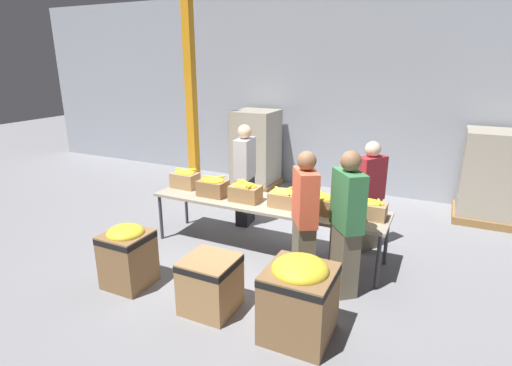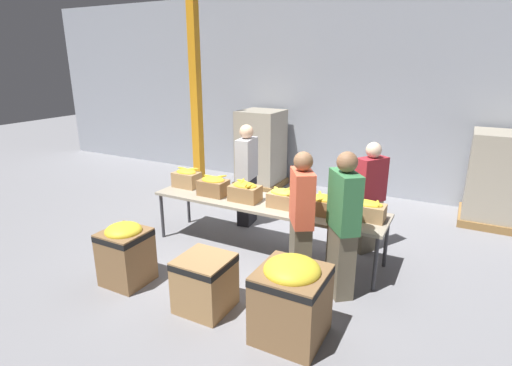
% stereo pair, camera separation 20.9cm
% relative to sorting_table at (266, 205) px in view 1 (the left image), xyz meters
% --- Properties ---
extents(ground_plane, '(30.00, 30.00, 0.00)m').
position_rel_sorting_table_xyz_m(ground_plane, '(0.00, 0.00, -0.71)').
color(ground_plane, gray).
extents(wall_back, '(16.00, 0.08, 4.00)m').
position_rel_sorting_table_xyz_m(wall_back, '(0.00, 3.35, 1.29)').
color(wall_back, '#9399A3').
rests_on(wall_back, ground_plane).
extents(sorting_table, '(3.38, 0.79, 0.75)m').
position_rel_sorting_table_xyz_m(sorting_table, '(0.00, 0.00, 0.00)').
color(sorting_table, '#9E937F').
rests_on(sorting_table, ground_plane).
extents(banana_box_0, '(0.40, 0.27, 0.31)m').
position_rel_sorting_table_xyz_m(banana_box_0, '(-1.43, 0.06, 0.19)').
color(banana_box_0, tan).
rests_on(banana_box_0, sorting_table).
extents(banana_box_1, '(0.41, 0.34, 0.29)m').
position_rel_sorting_table_xyz_m(banana_box_1, '(-0.83, -0.07, 0.19)').
color(banana_box_1, olive).
rests_on(banana_box_1, sorting_table).
extents(banana_box_2, '(0.43, 0.31, 0.30)m').
position_rel_sorting_table_xyz_m(banana_box_2, '(-0.29, -0.07, 0.18)').
color(banana_box_2, '#A37A4C').
rests_on(banana_box_2, sorting_table).
extents(banana_box_3, '(0.41, 0.30, 0.28)m').
position_rel_sorting_table_xyz_m(banana_box_3, '(0.29, -0.05, 0.18)').
color(banana_box_3, tan).
rests_on(banana_box_3, sorting_table).
extents(banana_box_4, '(0.40, 0.30, 0.28)m').
position_rel_sorting_table_xyz_m(banana_box_4, '(0.85, -0.04, 0.18)').
color(banana_box_4, olive).
rests_on(banana_box_4, sorting_table).
extents(banana_box_5, '(0.49, 0.26, 0.26)m').
position_rel_sorting_table_xyz_m(banana_box_5, '(1.38, 0.04, 0.17)').
color(banana_box_5, tan).
rests_on(banana_box_5, sorting_table).
extents(volunteer_0, '(0.47, 0.51, 1.74)m').
position_rel_sorting_table_xyz_m(volunteer_0, '(1.27, -0.57, 0.16)').
color(volunteer_0, '#6B604C').
rests_on(volunteer_0, ground_plane).
extents(volunteer_1, '(0.43, 0.50, 1.69)m').
position_rel_sorting_table_xyz_m(volunteer_1, '(0.77, -0.59, 0.13)').
color(volunteer_1, '#6B604C').
rests_on(volunteer_1, ground_plane).
extents(volunteer_2, '(0.28, 0.48, 1.69)m').
position_rel_sorting_table_xyz_m(volunteer_2, '(-0.74, 0.78, 0.13)').
color(volunteer_2, black).
rests_on(volunteer_2, ground_plane).
extents(volunteer_3, '(0.41, 0.48, 1.61)m').
position_rel_sorting_table_xyz_m(volunteer_3, '(1.29, 0.71, 0.09)').
color(volunteer_3, '#6B604C').
rests_on(volunteer_3, ground_plane).
extents(donation_bin_0, '(0.53, 0.53, 0.79)m').
position_rel_sorting_table_xyz_m(donation_bin_0, '(-1.14, -1.57, -0.29)').
color(donation_bin_0, olive).
rests_on(donation_bin_0, ground_plane).
extents(donation_bin_1, '(0.56, 0.56, 0.62)m').
position_rel_sorting_table_xyz_m(donation_bin_1, '(0.04, -1.57, -0.37)').
color(donation_bin_1, '#A37A4C').
rests_on(donation_bin_1, ground_plane).
extents(donation_bin_2, '(0.66, 0.66, 0.87)m').
position_rel_sorting_table_xyz_m(donation_bin_2, '(1.07, -1.57, -0.25)').
color(donation_bin_2, olive).
rests_on(donation_bin_2, ground_plane).
extents(support_pillar, '(0.17, 0.17, 4.00)m').
position_rel_sorting_table_xyz_m(support_pillar, '(-2.36, 1.68, 1.29)').
color(support_pillar, orange).
rests_on(support_pillar, ground_plane).
extents(pallet_stack_0, '(1.00, 1.00, 1.56)m').
position_rel_sorting_table_xyz_m(pallet_stack_0, '(2.95, 2.74, 0.06)').
color(pallet_stack_0, olive).
rests_on(pallet_stack_0, ground_plane).
extents(pallet_stack_1, '(0.93, 0.93, 1.65)m').
position_rel_sorting_table_xyz_m(pallet_stack_1, '(-1.48, 2.74, 0.11)').
color(pallet_stack_1, olive).
rests_on(pallet_stack_1, ground_plane).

